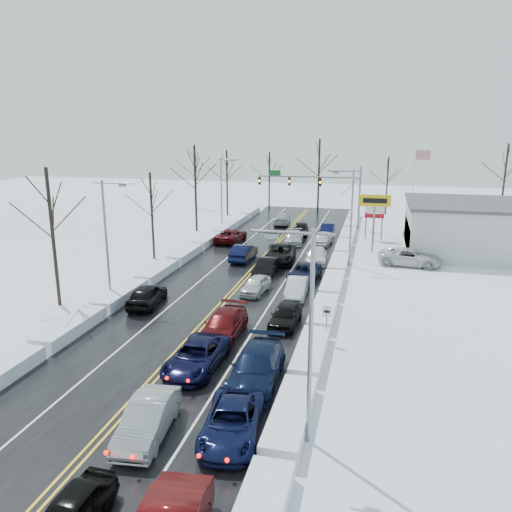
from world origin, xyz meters
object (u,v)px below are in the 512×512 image
(flagpole, at_px, (415,182))
(dealership_building, at_px, (510,229))
(oncoming_car_0, at_px, (244,260))
(traffic_signal_mast, at_px, (320,185))
(tires_plus_sign, at_px, (375,204))

(flagpole, xyz_separation_m, dealership_building, (8.80, -12.00, -3.27))
(dealership_building, distance_m, oncoming_car_0, 27.17)
(flagpole, distance_m, oncoming_car_0, 27.21)
(traffic_signal_mast, height_order, dealership_building, traffic_signal_mast)
(tires_plus_sign, distance_m, flagpole, 14.79)
(traffic_signal_mast, relative_size, tires_plus_sign, 2.21)
(flagpole, bearing_deg, oncoming_car_0, -129.39)
(traffic_signal_mast, distance_m, flagpole, 11.90)
(traffic_signal_mast, relative_size, oncoming_car_0, 2.73)
(tires_plus_sign, distance_m, dealership_building, 13.82)
(oncoming_car_0, bearing_deg, traffic_signal_mast, -104.35)
(flagpole, bearing_deg, tires_plus_sign, -108.44)
(traffic_signal_mast, distance_m, tires_plus_sign, 13.92)
(traffic_signal_mast, bearing_deg, oncoming_car_0, -105.48)
(flagpole, xyz_separation_m, oncoming_car_0, (-16.85, -20.53, -5.93))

